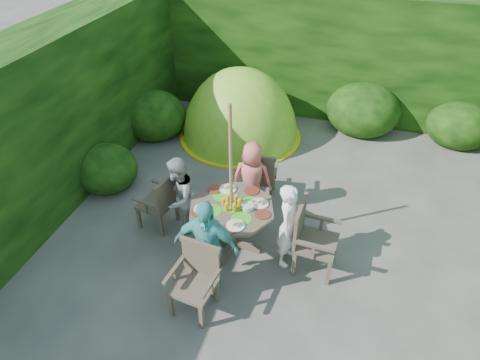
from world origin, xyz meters
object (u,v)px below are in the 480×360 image
(garden_chair_front, at_px, (196,278))
(child_right, at_px, (289,225))
(garden_chair_right, at_px, (311,237))
(garden_chair_back, at_px, (259,175))
(dome_tent, at_px, (240,136))
(garden_chair_left, at_px, (161,201))
(child_left, at_px, (179,197))
(child_back, at_px, (252,179))
(child_front, at_px, (206,247))
(parasol_pole, at_px, (231,182))
(patio_table, at_px, (232,213))

(garden_chair_front, bearing_deg, child_right, 56.58)
(garden_chair_right, relative_size, garden_chair_front, 1.10)
(garden_chair_back, xyz_separation_m, dome_tent, (-0.86, 1.83, -0.47))
(garden_chair_left, height_order, child_left, child_left)
(garden_chair_front, relative_size, child_left, 0.71)
(garden_chair_right, distance_m, dome_tent, 3.58)
(child_left, bearing_deg, garden_chair_back, 134.04)
(child_back, height_order, dome_tent, dome_tent)
(child_front, bearing_deg, garden_chair_right, 29.34)
(parasol_pole, relative_size, garden_chair_left, 2.54)
(garden_chair_back, bearing_deg, garden_chair_left, 33.76)
(garden_chair_left, height_order, dome_tent, dome_tent)
(child_right, bearing_deg, garden_chair_front, 146.38)
(garden_chair_front, xyz_separation_m, dome_tent, (-0.66, 4.03, -0.47))
(garden_chair_right, height_order, child_right, child_right)
(dome_tent, bearing_deg, garden_chair_right, -58.80)
(parasol_pole, distance_m, child_right, 0.93)
(child_back, bearing_deg, patio_table, 81.65)
(garden_chair_right, height_order, child_left, child_left)
(child_back, bearing_deg, garden_chair_back, -101.45)
(parasol_pole, height_order, garden_chair_left, parasol_pole)
(garden_chair_right, height_order, child_back, child_back)
(child_right, bearing_deg, patio_table, 92.17)
(child_right, height_order, child_left, child_right)
(garden_chair_right, relative_size, garden_chair_left, 1.12)
(child_back, bearing_deg, garden_chair_front, 81.46)
(garden_chair_right, xyz_separation_m, child_right, (-0.29, 0.03, 0.10))
(patio_table, xyz_separation_m, child_front, (-0.07, -0.80, 0.11))
(patio_table, height_order, child_right, child_right)
(garden_chair_right, xyz_separation_m, child_left, (-1.89, 0.16, 0.10))
(garden_chair_left, distance_m, child_right, 1.91)
(patio_table, xyz_separation_m, child_right, (0.79, -0.07, 0.04))
(child_front, bearing_deg, garden_chair_left, 137.59)
(garden_chair_right, bearing_deg, child_back, 51.98)
(patio_table, distance_m, garden_chair_front, 1.11)
(patio_table, xyz_separation_m, garden_chair_back, (0.10, 1.10, -0.11))
(child_left, xyz_separation_m, dome_tent, (0.04, 2.86, -0.62))
(patio_table, bearing_deg, child_back, 85.41)
(garden_chair_right, relative_size, child_front, 0.70)
(child_front, bearing_deg, child_right, 38.26)
(patio_table, bearing_deg, garden_chair_left, 175.57)
(garden_chair_front, bearing_deg, parasol_pole, 92.61)
(patio_table, distance_m, garden_chair_back, 1.11)
(garden_chair_back, bearing_deg, child_front, 78.49)
(patio_table, xyz_separation_m, garden_chair_front, (-0.09, -1.10, -0.11))
(child_right, bearing_deg, garden_chair_left, 92.47)
(garden_chair_back, height_order, garden_chair_front, same)
(garden_chair_front, bearing_deg, garden_chair_right, 47.67)
(patio_table, relative_size, child_back, 1.06)
(child_right, bearing_deg, parasol_pole, 92.23)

